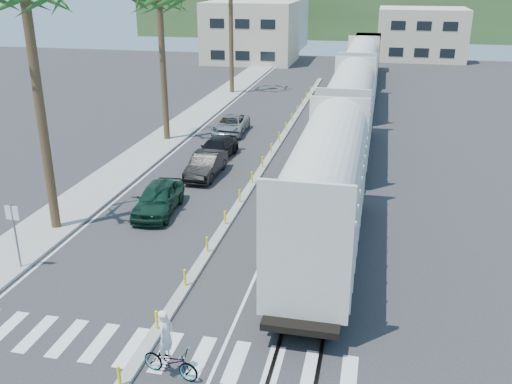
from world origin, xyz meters
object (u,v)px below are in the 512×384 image
Objects in this scene: street_sign at (14,227)px; car_lead at (158,198)px; car_second at (206,165)px; cyclist at (170,355)px.

street_sign is 0.62× the size of car_lead.
car_second is at bearing 72.06° from street_sign.
car_second is 18.52m from cyclist.
car_lead is 1.07× the size of car_second.
cyclist reaches higher than car_lead.
car_lead is (3.44, 7.03, -1.18)m from street_sign.
car_second is at bearing 78.25° from car_lead.
car_second is 1.95× the size of cyclist.
car_lead is 2.08× the size of cyclist.
street_sign reaches higher than cyclist.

